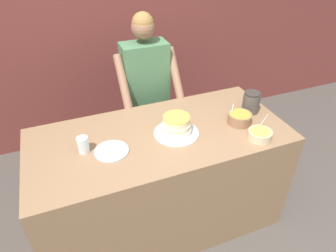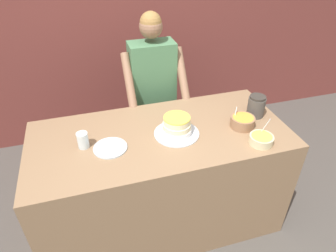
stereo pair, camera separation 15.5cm
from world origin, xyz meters
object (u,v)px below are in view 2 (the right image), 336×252
Objects in this scene: ceramic_plate at (110,148)px; stoneware_jar at (256,106)px; frosting_bowl_orange at (243,121)px; cake at (177,127)px; frosting_bowl_yellow at (261,139)px; person_baker at (153,85)px; drinking_glass at (83,140)px.

ceramic_plate is 1.19m from stoneware_jar.
cake is at bearing 174.56° from frosting_bowl_orange.
person_baker is at bearing 117.19° from frosting_bowl_yellow.
ceramic_plate is at bearing -175.37° from stoneware_jar.
cake is 1.90× the size of stoneware_jar.
drinking_glass is at bearing 175.70° from frosting_bowl_orange.
frosting_bowl_yellow is at bearing -27.18° from cake.
frosting_bowl_orange is at bearing 96.72° from frosting_bowl_yellow.
cake reaches higher than ceramic_plate.
frosting_bowl_yellow is 1.07m from ceramic_plate.
frosting_bowl_yellow is 1.54× the size of drinking_glass.
person_baker is 1.16m from frosting_bowl_yellow.
cake reaches higher than drinking_glass.
stoneware_jar reaches higher than frosting_bowl_orange.
person_baker is at bearing 122.06° from frosting_bowl_orange.
person_baker is 0.94m from ceramic_plate.
drinking_glass reaches higher than ceramic_plate.
drinking_glass is (-0.67, 0.04, -0.01)m from cake.
drinking_glass is at bearing 176.57° from cake.
frosting_bowl_orange is 0.23m from frosting_bowl_yellow.
cake is at bearing 3.69° from ceramic_plate.
frosting_bowl_yellow is at bearing -83.28° from frosting_bowl_orange.
ceramic_plate is 1.33× the size of stoneware_jar.
frosting_bowl_orange is (0.50, -0.80, 0.01)m from person_baker.
ceramic_plate is (-1.01, 0.02, -0.04)m from frosting_bowl_orange.
drinking_glass is (-0.68, -0.72, 0.02)m from person_baker.
ceramic_plate is at bearing -22.50° from drinking_glass.
person_baker is 0.99m from drinking_glass.
person_baker is 0.95m from frosting_bowl_orange.
cake is at bearing -174.69° from stoneware_jar.
stoneware_jar is at bearing 4.63° from ceramic_plate.
drinking_glass is (-1.21, 0.32, 0.02)m from frosting_bowl_yellow.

